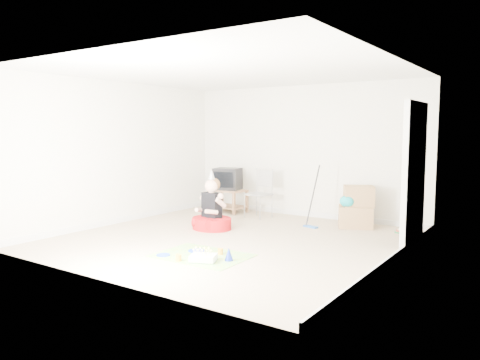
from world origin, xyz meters
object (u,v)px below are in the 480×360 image
Objects in this scene: seated_woman at (212,216)px; folding_chair at (258,194)px; tv_stand at (228,199)px; crt_tv at (228,179)px; birthday_cake at (203,258)px; cardboard_boxes at (356,208)px.

folding_chair is at bearing 85.79° from seated_woman.
tv_stand is 1.74m from seated_woman.
crt_tv is 0.54× the size of folding_chair.
seated_woman reaches higher than folding_chair.
birthday_cake is (1.94, -3.25, -0.24)m from tv_stand.
cardboard_boxes is at bearing 5.49° from folding_chair.
seated_woman is at bearing -63.42° from tv_stand.
cardboard_boxes is 0.70× the size of seated_woman.
crt_tv is at bearing 167.71° from folding_chair.
folding_chair is at bearing -174.51° from cardboard_boxes.
folding_chair is 3.26m from birthday_cake.
tv_stand is at bearing 116.58° from seated_woman.
cardboard_boxes is at bearing 37.45° from seated_woman.
seated_woman is (0.78, -1.56, -0.05)m from tv_stand.
cardboard_boxes is at bearing -13.32° from crt_tv.
crt_tv is at bearing 116.58° from seated_woman.
seated_woman is at bearing -76.61° from crt_tv.
folding_chair is (0.88, -0.19, -0.23)m from crt_tv.
seated_woman is 2.59× the size of birthday_cake.
birthday_cake is (1.06, -3.06, -0.42)m from folding_chair.
seated_woman reaches higher than birthday_cake.
cardboard_boxes is (2.81, -0.01, 0.07)m from tv_stand.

